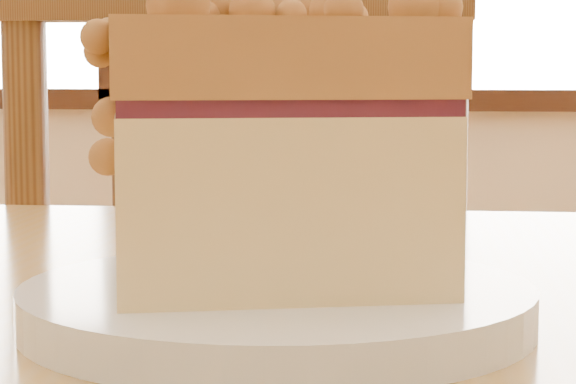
# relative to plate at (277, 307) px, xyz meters

# --- Properties ---
(plate) EXTENTS (0.22, 0.22, 0.02)m
(plate) POSITION_rel_plate_xyz_m (0.00, 0.00, 0.00)
(plate) COLOR white
(plate) RESTS_ON cafe_table_main
(cake_slice) EXTENTS (0.16, 0.14, 0.13)m
(cake_slice) POSITION_rel_plate_xyz_m (-0.00, -0.00, 0.07)
(cake_slice) COLOR tan
(cake_slice) RESTS_ON plate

